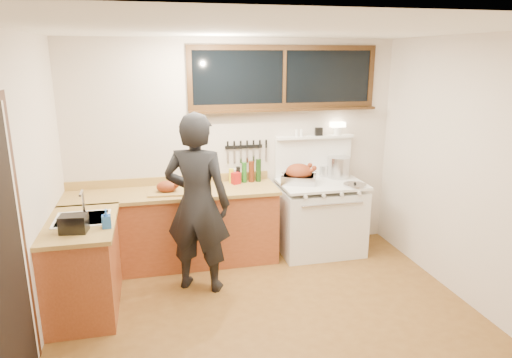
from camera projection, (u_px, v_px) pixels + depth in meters
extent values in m
cube|color=brown|center=(271.00, 322.00, 4.27)|extent=(4.00, 3.50, 0.02)
cube|color=beige|center=(235.00, 148.00, 5.59)|extent=(4.00, 0.05, 2.60)
cube|color=beige|center=(365.00, 286.00, 2.26)|extent=(4.00, 0.05, 2.60)
cube|color=beige|center=(17.00, 205.00, 3.48)|extent=(0.05, 3.50, 2.60)
cube|color=beige|center=(477.00, 174.00, 4.36)|extent=(0.05, 3.50, 2.60)
cube|color=white|center=(274.00, 26.00, 3.58)|extent=(4.00, 3.50, 0.05)
cube|color=brown|center=(174.00, 229.00, 5.34)|extent=(2.40, 0.60, 0.86)
cube|color=#A38041|center=(172.00, 193.00, 5.21)|extent=(2.44, 0.64, 0.04)
cube|color=#A38041|center=(171.00, 180.00, 5.47)|extent=(2.40, 0.03, 0.10)
sphere|color=#B78C38|center=(78.00, 223.00, 4.79)|extent=(0.03, 0.03, 0.03)
sphere|color=#B78C38|center=(127.00, 219.00, 4.90)|extent=(0.03, 0.03, 0.03)
sphere|color=#B78C38|center=(174.00, 216.00, 5.01)|extent=(0.03, 0.03, 0.03)
sphere|color=#B78C38|center=(219.00, 212.00, 5.12)|extent=(0.03, 0.03, 0.03)
sphere|color=#B78C38|center=(258.00, 209.00, 5.21)|extent=(0.03, 0.03, 0.03)
cube|color=brown|center=(84.00, 268.00, 4.37)|extent=(0.60, 1.05, 0.86)
cube|color=#A38041|center=(80.00, 224.00, 4.26)|extent=(0.64, 1.09, 0.04)
cube|color=white|center=(83.00, 225.00, 4.34)|extent=(0.45, 0.40, 0.14)
cube|color=white|center=(82.00, 219.00, 4.32)|extent=(0.50, 0.45, 0.01)
cylinder|color=silver|center=(83.00, 201.00, 4.46)|extent=(0.02, 0.02, 0.24)
cylinder|color=silver|center=(81.00, 193.00, 4.36)|extent=(0.02, 0.18, 0.02)
cube|color=white|center=(320.00, 220.00, 5.69)|extent=(1.00, 0.70, 0.82)
cube|color=white|center=(322.00, 184.00, 5.57)|extent=(1.02, 0.72, 0.03)
cube|color=white|center=(331.00, 221.00, 5.34)|extent=(0.88, 0.02, 0.46)
cylinder|color=silver|center=(333.00, 204.00, 5.26)|extent=(0.75, 0.02, 0.02)
cylinder|color=white|center=(305.00, 197.00, 5.17)|extent=(0.04, 0.03, 0.04)
cylinder|color=white|center=(324.00, 196.00, 5.21)|extent=(0.04, 0.03, 0.04)
cylinder|color=white|center=(342.00, 194.00, 5.26)|extent=(0.04, 0.03, 0.04)
cylinder|color=white|center=(359.00, 193.00, 5.31)|extent=(0.04, 0.03, 0.04)
cube|color=white|center=(313.00, 157.00, 5.80)|extent=(1.00, 0.05, 0.50)
cube|color=white|center=(315.00, 137.00, 5.70)|extent=(1.00, 0.12, 0.03)
cylinder|color=white|center=(337.00, 131.00, 5.75)|extent=(0.10, 0.10, 0.10)
cube|color=#FFE5B2|center=(338.00, 125.00, 5.73)|extent=(0.18, 0.09, 0.06)
cube|color=black|center=(319.00, 132.00, 5.69)|extent=(0.09, 0.05, 0.10)
cylinder|color=white|center=(301.00, 133.00, 5.64)|extent=(0.04, 0.04, 0.09)
cylinder|color=white|center=(297.00, 133.00, 5.63)|extent=(0.04, 0.04, 0.09)
cube|color=black|center=(284.00, 77.00, 5.46)|extent=(2.20, 0.01, 0.62)
cube|color=black|center=(285.00, 48.00, 5.37)|extent=(2.32, 0.04, 0.06)
cube|color=black|center=(284.00, 106.00, 5.54)|extent=(2.32, 0.04, 0.06)
cube|color=black|center=(189.00, 78.00, 5.21)|extent=(0.06, 0.04, 0.62)
cube|color=black|center=(371.00, 76.00, 5.70)|extent=(0.06, 0.04, 0.62)
cube|color=black|center=(284.00, 77.00, 5.46)|extent=(0.04, 0.04, 0.62)
cube|color=black|center=(285.00, 110.00, 5.51)|extent=(2.32, 0.13, 0.03)
cube|color=black|center=(5.00, 265.00, 3.04)|extent=(0.01, 0.86, 2.10)
cube|color=black|center=(24.00, 238.00, 3.50)|extent=(0.01, 0.07, 2.10)
cube|color=black|center=(244.00, 147.00, 5.57)|extent=(0.46, 0.02, 0.04)
cube|color=silver|center=(228.00, 157.00, 5.54)|extent=(0.02, 0.00, 0.18)
cube|color=black|center=(228.00, 145.00, 5.51)|extent=(0.02, 0.02, 0.10)
cube|color=silver|center=(234.00, 156.00, 5.56)|extent=(0.02, 0.00, 0.18)
cube|color=black|center=(234.00, 145.00, 5.53)|extent=(0.02, 0.02, 0.10)
cube|color=silver|center=(241.00, 156.00, 5.58)|extent=(0.02, 0.00, 0.18)
cube|color=black|center=(241.00, 145.00, 5.54)|extent=(0.02, 0.02, 0.10)
cube|color=silver|center=(247.00, 156.00, 5.60)|extent=(0.03, 0.00, 0.18)
cube|color=black|center=(247.00, 144.00, 5.56)|extent=(0.02, 0.02, 0.10)
cube|color=silver|center=(254.00, 155.00, 5.61)|extent=(0.03, 0.00, 0.18)
cube|color=black|center=(254.00, 144.00, 5.58)|extent=(0.02, 0.02, 0.10)
cube|color=silver|center=(260.00, 155.00, 5.63)|extent=(0.03, 0.00, 0.18)
cube|color=black|center=(260.00, 144.00, 5.60)|extent=(0.02, 0.02, 0.10)
cube|color=silver|center=(266.00, 155.00, 5.65)|extent=(0.03, 0.00, 0.18)
cube|color=black|center=(266.00, 144.00, 5.61)|extent=(0.02, 0.02, 0.10)
imported|color=black|center=(197.00, 204.00, 4.65)|extent=(0.81, 0.69, 1.88)
imported|color=#2258AA|center=(106.00, 219.00, 4.08)|extent=(0.09, 0.09, 0.18)
cube|color=black|center=(74.00, 224.00, 3.99)|extent=(0.25, 0.18, 0.16)
cube|color=#A38041|center=(167.00, 192.00, 5.14)|extent=(0.45, 0.35, 0.02)
ellipsoid|color=maroon|center=(167.00, 187.00, 5.12)|extent=(0.24, 0.18, 0.14)
sphere|color=maroon|center=(176.00, 183.00, 5.19)|extent=(0.05, 0.05, 0.05)
sphere|color=maroon|center=(177.00, 185.00, 5.09)|extent=(0.05, 0.05, 0.05)
cube|color=silver|center=(299.00, 179.00, 5.53)|extent=(0.49, 0.44, 0.10)
cube|color=#3F3F42|center=(299.00, 176.00, 5.52)|extent=(0.43, 0.38, 0.03)
torus|color=silver|center=(282.00, 176.00, 5.47)|extent=(0.05, 0.09, 0.10)
torus|color=silver|center=(315.00, 174.00, 5.57)|extent=(0.05, 0.09, 0.10)
ellipsoid|color=maroon|center=(299.00, 172.00, 5.51)|extent=(0.38, 0.34, 0.20)
cylinder|color=maroon|center=(310.00, 171.00, 5.46)|extent=(0.12, 0.09, 0.09)
sphere|color=maroon|center=(314.00, 168.00, 5.46)|extent=(0.06, 0.06, 0.06)
cylinder|color=maroon|center=(305.00, 168.00, 5.60)|extent=(0.12, 0.09, 0.09)
sphere|color=maroon|center=(310.00, 165.00, 5.60)|extent=(0.06, 0.06, 0.06)
cylinder|color=silver|center=(338.00, 167.00, 5.76)|extent=(0.35, 0.35, 0.27)
cylinder|color=silver|center=(326.00, 171.00, 5.86)|extent=(0.23, 0.23, 0.13)
cylinder|color=black|center=(320.00, 165.00, 5.95)|extent=(0.07, 0.18, 0.02)
cylinder|color=silver|center=(355.00, 185.00, 5.42)|extent=(0.29, 0.29, 0.02)
sphere|color=black|center=(355.00, 183.00, 5.42)|extent=(0.03, 0.03, 0.03)
cube|color=#A01411|center=(236.00, 178.00, 5.49)|extent=(0.12, 0.10, 0.14)
cylinder|color=white|center=(234.00, 175.00, 5.58)|extent=(0.11, 0.11, 0.16)
cylinder|color=black|center=(231.00, 176.00, 5.52)|extent=(0.06, 0.06, 0.18)
cylinder|color=black|center=(238.00, 175.00, 5.54)|extent=(0.05, 0.05, 0.20)
cylinder|color=black|center=(244.00, 172.00, 5.55)|extent=(0.06, 0.06, 0.25)
cylinder|color=black|center=(251.00, 172.00, 5.57)|extent=(0.07, 0.07, 0.26)
cylinder|color=black|center=(258.00, 170.00, 5.58)|extent=(0.06, 0.06, 0.28)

